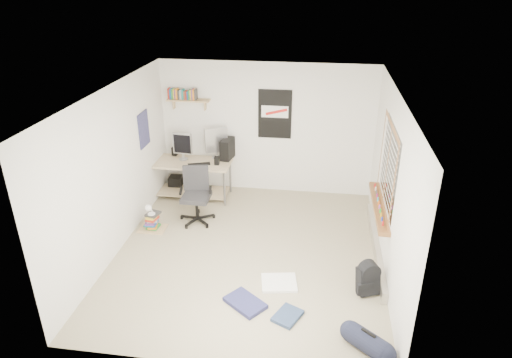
# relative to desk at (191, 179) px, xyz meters

# --- Properties ---
(floor) EXTENTS (4.00, 4.50, 0.01)m
(floor) POSITION_rel_desk_xyz_m (1.39, -1.74, -0.37)
(floor) COLOR gray
(floor) RESTS_ON ground
(ceiling) EXTENTS (4.00, 4.50, 0.01)m
(ceiling) POSITION_rel_desk_xyz_m (1.39, -1.74, 2.14)
(ceiling) COLOR white
(ceiling) RESTS_ON ground
(back_wall) EXTENTS (4.00, 0.01, 2.50)m
(back_wall) POSITION_rel_desk_xyz_m (1.39, 0.52, 0.89)
(back_wall) COLOR silver
(back_wall) RESTS_ON ground
(left_wall) EXTENTS (0.01, 4.50, 2.50)m
(left_wall) POSITION_rel_desk_xyz_m (-0.62, -1.74, 0.89)
(left_wall) COLOR silver
(left_wall) RESTS_ON ground
(right_wall) EXTENTS (0.01, 4.50, 2.50)m
(right_wall) POSITION_rel_desk_xyz_m (3.39, -1.74, 0.89)
(right_wall) COLOR silver
(right_wall) RESTS_ON ground
(desk) EXTENTS (1.68, 1.12, 0.71)m
(desk) POSITION_rel_desk_xyz_m (0.00, 0.00, 0.00)
(desk) COLOR tan
(desk) RESTS_ON floor
(monitor_left) EXTENTS (0.37, 0.13, 0.40)m
(monitor_left) POSITION_rel_desk_xyz_m (-0.13, 0.08, 0.54)
(monitor_left) COLOR #AEACB2
(monitor_left) RESTS_ON desk
(monitor_right) EXTENTS (0.43, 0.28, 0.47)m
(monitor_right) POSITION_rel_desk_xyz_m (0.47, 0.26, 0.58)
(monitor_right) COLOR #B5B6BB
(monitor_right) RESTS_ON desk
(pc_tower) EXTENTS (0.23, 0.40, 0.40)m
(pc_tower) POSITION_rel_desk_xyz_m (0.67, 0.26, 0.54)
(pc_tower) COLOR black
(pc_tower) RESTS_ON desk
(keyboard) EXTENTS (0.43, 0.27, 0.02)m
(keyboard) POSITION_rel_desk_xyz_m (0.22, -0.11, 0.35)
(keyboard) COLOR black
(keyboard) RESTS_ON desk
(speaker_left) EXTENTS (0.09, 0.09, 0.18)m
(speaker_left) POSITION_rel_desk_xyz_m (-0.36, 0.26, 0.43)
(speaker_left) COLOR black
(speaker_left) RESTS_ON desk
(speaker_right) EXTENTS (0.09, 0.09, 0.17)m
(speaker_right) POSITION_rel_desk_xyz_m (0.54, -0.07, 0.43)
(speaker_right) COLOR black
(speaker_right) RESTS_ON desk
(office_chair) EXTENTS (0.75, 0.75, 0.97)m
(office_chair) POSITION_rel_desk_xyz_m (0.36, -0.92, 0.12)
(office_chair) COLOR #27272A
(office_chair) RESTS_ON floor
(wall_shelf) EXTENTS (0.80, 0.22, 0.24)m
(wall_shelf) POSITION_rel_desk_xyz_m (-0.06, 0.40, 1.42)
(wall_shelf) COLOR tan
(wall_shelf) RESTS_ON back_wall
(poster_back_wall) EXTENTS (0.62, 0.03, 0.92)m
(poster_back_wall) POSITION_rel_desk_xyz_m (1.54, 0.49, 1.19)
(poster_back_wall) COLOR black
(poster_back_wall) RESTS_ON back_wall
(poster_left_wall) EXTENTS (0.02, 0.42, 0.60)m
(poster_left_wall) POSITION_rel_desk_xyz_m (-0.60, -0.54, 1.14)
(poster_left_wall) COLOR navy
(poster_left_wall) RESTS_ON left_wall
(window) EXTENTS (0.10, 1.50, 1.26)m
(window) POSITION_rel_desk_xyz_m (3.34, -1.44, 1.08)
(window) COLOR brown
(window) RESTS_ON right_wall
(baseboard_heater) EXTENTS (0.08, 2.50, 0.18)m
(baseboard_heater) POSITION_rel_desk_xyz_m (3.34, -1.44, -0.28)
(baseboard_heater) COLOR #B7B2A8
(baseboard_heater) RESTS_ON floor
(backpack) EXTENTS (0.35, 0.32, 0.38)m
(backpack) POSITION_rel_desk_xyz_m (3.13, -2.46, -0.16)
(backpack) COLOR black
(backpack) RESTS_ON floor
(duffel_bag) EXTENTS (0.35, 0.35, 0.49)m
(duffel_bag) POSITION_rel_desk_xyz_m (3.05, -3.51, -0.22)
(duffel_bag) COLOR black
(duffel_bag) RESTS_ON floor
(tshirt) EXTENTS (0.54, 0.48, 0.04)m
(tshirt) POSITION_rel_desk_xyz_m (1.94, -2.45, -0.34)
(tshirt) COLOR white
(tshirt) RESTS_ON floor
(jeans_a) EXTENTS (0.62, 0.59, 0.06)m
(jeans_a) POSITION_rel_desk_xyz_m (1.54, -2.94, -0.33)
(jeans_a) COLOR #232550
(jeans_a) RESTS_ON floor
(jeans_b) EXTENTS (0.42, 0.46, 0.05)m
(jeans_b) POSITION_rel_desk_xyz_m (2.11, -3.10, -0.34)
(jeans_b) COLOR navy
(jeans_b) RESTS_ON floor
(book_stack) EXTENTS (0.49, 0.43, 0.30)m
(book_stack) POSITION_rel_desk_xyz_m (-0.32, -1.28, -0.21)
(book_stack) COLOR brown
(book_stack) RESTS_ON floor
(desk_lamp) EXTENTS (0.19, 0.24, 0.20)m
(desk_lamp) POSITION_rel_desk_xyz_m (-0.30, -1.30, 0.02)
(desk_lamp) COLOR silver
(desk_lamp) RESTS_ON book_stack
(subwoofer) EXTENTS (0.26, 0.26, 0.29)m
(subwoofer) POSITION_rel_desk_xyz_m (-0.36, 0.22, -0.22)
(subwoofer) COLOR black
(subwoofer) RESTS_ON floor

